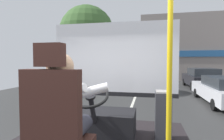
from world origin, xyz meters
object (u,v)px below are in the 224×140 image
Objects in this scene: steering_console at (99,122)px; handrail_pole at (169,86)px; parked_car_black at (202,78)px; fare_box at (163,116)px; driver_seat at (58,135)px; bus_driver at (64,108)px.

handrail_pole is (0.91, -1.10, 0.74)m from steering_console.
handrail_pole is 0.45× the size of parked_car_black.
parked_car_black is (3.62, 12.31, -0.99)m from handrail_pole.
parked_car_black is at bearing 73.62° from handrail_pole.
steering_console is 0.57× the size of handrail_pole.
fare_box is at bearing 87.72° from handrail_pole.
handrail_pole reaches higher than driver_seat.
parked_car_black is (4.53, 12.39, -0.78)m from bus_driver.
steering_console is (-0.00, 1.18, -0.53)m from bus_driver.
bus_driver is at bearing -110.09° from parked_car_black.
bus_driver is 0.41× the size of handrail_pole.
fare_box is at bearing 3.32° from steering_console.
driver_seat is 0.23m from bus_driver.
bus_driver is at bearing -127.71° from fare_box.
steering_console is (-0.00, 1.30, -0.33)m from driver_seat.
steering_console is at bearing 129.61° from handrail_pole.
handrail_pole is at bearing -50.39° from steering_console.
fare_box is 0.17× the size of parked_car_black.
bus_driver is at bearing 90.00° from driver_seat.
driver_seat is 1.34m from steering_console.
bus_driver is (0.00, 0.11, 0.20)m from driver_seat.
steering_console is at bearing 90.00° from driver_seat.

